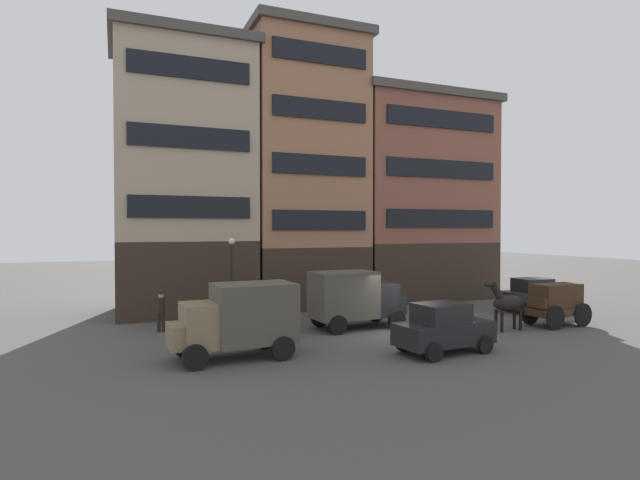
{
  "coord_description": "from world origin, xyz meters",
  "views": [
    {
      "loc": [
        -11.63,
        -18.71,
        4.54
      ],
      "look_at": [
        -3.16,
        1.94,
        4.06
      ],
      "focal_mm": 28.16,
      "sensor_mm": 36.0,
      "label": 1
    }
  ],
  "objects_px": {
    "cargo_wagon": "(556,302)",
    "pedestrian_officer": "(161,310)",
    "sedan_light": "(443,328)",
    "streetlamp_curbside": "(232,267)",
    "draft_horse": "(507,302)",
    "sedan_dark": "(534,295)",
    "delivery_truck_near": "(355,297)",
    "delivery_truck_far": "(238,318)"
  },
  "relations": [
    {
      "from": "draft_horse",
      "to": "pedestrian_officer",
      "type": "xyz_separation_m",
      "value": [
        -14.33,
        5.6,
        -0.29
      ]
    },
    {
      "from": "sedan_light",
      "to": "cargo_wagon",
      "type": "bearing_deg",
      "value": 15.74
    },
    {
      "from": "delivery_truck_far",
      "to": "pedestrian_officer",
      "type": "xyz_separation_m",
      "value": [
        -2.11,
        5.76,
        -0.44
      ]
    },
    {
      "from": "delivery_truck_far",
      "to": "draft_horse",
      "type": "bearing_deg",
      "value": 0.74
    },
    {
      "from": "cargo_wagon",
      "to": "streetlamp_curbside",
      "type": "relative_size",
      "value": 0.72
    },
    {
      "from": "streetlamp_curbside",
      "to": "cargo_wagon",
      "type": "bearing_deg",
      "value": -26.54
    },
    {
      "from": "draft_horse",
      "to": "delivery_truck_far",
      "type": "xyz_separation_m",
      "value": [
        -12.22,
        -0.16,
        0.15
      ]
    },
    {
      "from": "cargo_wagon",
      "to": "pedestrian_officer",
      "type": "bearing_deg",
      "value": 162.05
    },
    {
      "from": "cargo_wagon",
      "to": "sedan_dark",
      "type": "distance_m",
      "value": 4.28
    },
    {
      "from": "delivery_truck_near",
      "to": "pedestrian_officer",
      "type": "relative_size",
      "value": 2.46
    },
    {
      "from": "delivery_truck_near",
      "to": "streetlamp_curbside",
      "type": "relative_size",
      "value": 1.07
    },
    {
      "from": "sedan_light",
      "to": "pedestrian_officer",
      "type": "distance_m",
      "value": 12.16
    },
    {
      "from": "sedan_dark",
      "to": "sedan_light",
      "type": "bearing_deg",
      "value": -150.43
    },
    {
      "from": "cargo_wagon",
      "to": "draft_horse",
      "type": "height_order",
      "value": "draft_horse"
    },
    {
      "from": "draft_horse",
      "to": "streetlamp_curbside",
      "type": "xyz_separation_m",
      "value": [
        -10.88,
        6.91,
        1.4
      ]
    },
    {
      "from": "delivery_truck_near",
      "to": "delivery_truck_far",
      "type": "height_order",
      "value": "same"
    },
    {
      "from": "sedan_dark",
      "to": "delivery_truck_far",
      "type": "bearing_deg",
      "value": -167.87
    },
    {
      "from": "cargo_wagon",
      "to": "streetlamp_curbside",
      "type": "bearing_deg",
      "value": 153.46
    },
    {
      "from": "delivery_truck_near",
      "to": "sedan_dark",
      "type": "bearing_deg",
      "value": 2.53
    },
    {
      "from": "cargo_wagon",
      "to": "sedan_light",
      "type": "height_order",
      "value": "cargo_wagon"
    },
    {
      "from": "draft_horse",
      "to": "sedan_dark",
      "type": "height_order",
      "value": "draft_horse"
    },
    {
      "from": "sedan_dark",
      "to": "sedan_light",
      "type": "height_order",
      "value": "same"
    },
    {
      "from": "delivery_truck_far",
      "to": "sedan_light",
      "type": "relative_size",
      "value": 1.15
    },
    {
      "from": "cargo_wagon",
      "to": "pedestrian_officer",
      "type": "height_order",
      "value": "cargo_wagon"
    },
    {
      "from": "cargo_wagon",
      "to": "delivery_truck_near",
      "type": "xyz_separation_m",
      "value": [
        -8.98,
        3.1,
        0.28
      ]
    },
    {
      "from": "pedestrian_officer",
      "to": "delivery_truck_near",
      "type": "bearing_deg",
      "value": -16.75
    },
    {
      "from": "sedan_light",
      "to": "delivery_truck_near",
      "type": "bearing_deg",
      "value": 100.41
    },
    {
      "from": "sedan_light",
      "to": "pedestrian_officer",
      "type": "bearing_deg",
      "value": 139.78
    },
    {
      "from": "draft_horse",
      "to": "delivery_truck_near",
      "type": "bearing_deg",
      "value": 152.79
    },
    {
      "from": "delivery_truck_near",
      "to": "sedan_dark",
      "type": "distance_m",
      "value": 11.32
    },
    {
      "from": "delivery_truck_far",
      "to": "pedestrian_officer",
      "type": "height_order",
      "value": "delivery_truck_far"
    },
    {
      "from": "delivery_truck_near",
      "to": "sedan_dark",
      "type": "xyz_separation_m",
      "value": [
        11.29,
        0.5,
        -0.51
      ]
    },
    {
      "from": "draft_horse",
      "to": "pedestrian_officer",
      "type": "height_order",
      "value": "draft_horse"
    },
    {
      "from": "sedan_light",
      "to": "pedestrian_officer",
      "type": "height_order",
      "value": "sedan_light"
    },
    {
      "from": "streetlamp_curbside",
      "to": "pedestrian_officer",
      "type": "bearing_deg",
      "value": -159.19
    },
    {
      "from": "delivery_truck_far",
      "to": "sedan_light",
      "type": "bearing_deg",
      "value": -16.29
    },
    {
      "from": "sedan_dark",
      "to": "streetlamp_curbside",
      "type": "bearing_deg",
      "value": 168.41
    },
    {
      "from": "cargo_wagon",
      "to": "sedan_dark",
      "type": "bearing_deg",
      "value": 57.25
    },
    {
      "from": "delivery_truck_near",
      "to": "sedan_light",
      "type": "height_order",
      "value": "delivery_truck_near"
    },
    {
      "from": "cargo_wagon",
      "to": "streetlamp_curbside",
      "type": "distance_m",
      "value": 15.53
    },
    {
      "from": "draft_horse",
      "to": "sedan_light",
      "type": "bearing_deg",
      "value": -155.95
    },
    {
      "from": "delivery_truck_far",
      "to": "streetlamp_curbside",
      "type": "xyz_separation_m",
      "value": [
        1.33,
        7.07,
        1.25
      ]
    }
  ]
}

